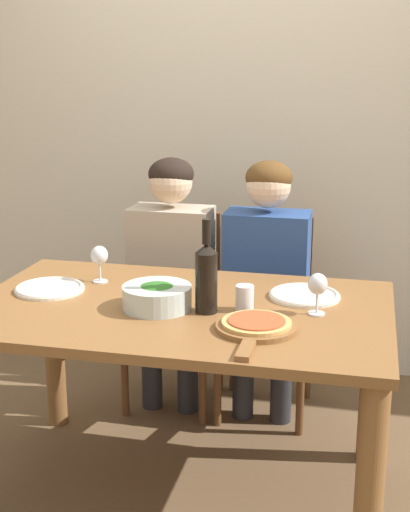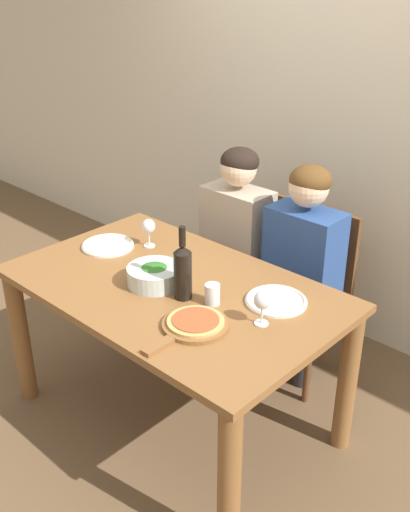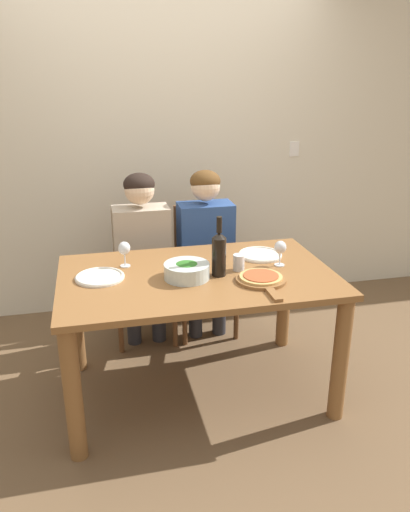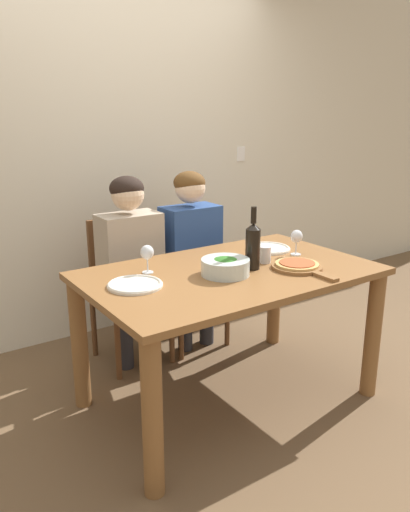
% 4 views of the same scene
% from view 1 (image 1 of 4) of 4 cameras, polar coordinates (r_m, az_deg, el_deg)
% --- Properties ---
extents(ground_plane, '(40.00, 40.00, 0.00)m').
position_cam_1_polar(ground_plane, '(2.96, -1.94, -18.30)').
color(ground_plane, brown).
extents(back_wall, '(10.00, 0.06, 2.70)m').
position_cam_1_polar(back_wall, '(3.80, 3.24, 10.87)').
color(back_wall, beige).
rests_on(back_wall, ground).
extents(dining_table, '(1.54, 0.95, 0.78)m').
position_cam_1_polar(dining_table, '(2.66, -2.06, -6.79)').
color(dining_table, brown).
rests_on(dining_table, ground).
extents(chair_left, '(0.42, 0.42, 0.93)m').
position_cam_1_polar(chair_left, '(3.52, -2.21, -3.69)').
color(chair_left, brown).
rests_on(chair_left, ground).
extents(chair_right, '(0.42, 0.42, 0.93)m').
position_cam_1_polar(chair_right, '(3.43, 5.09, -4.23)').
color(chair_right, brown).
rests_on(chair_right, ground).
extents(person_woman, '(0.47, 0.51, 1.22)m').
position_cam_1_polar(person_woman, '(3.34, -2.76, -0.46)').
color(person_woman, '#28282D').
rests_on(person_woman, ground).
extents(person_man, '(0.47, 0.51, 1.22)m').
position_cam_1_polar(person_man, '(3.25, 4.91, -0.95)').
color(person_man, '#28282D').
rests_on(person_man, ground).
extents(wine_bottle, '(0.08, 0.08, 0.34)m').
position_cam_1_polar(wine_bottle, '(2.50, 0.10, -1.62)').
color(wine_bottle, black).
rests_on(wine_bottle, dining_table).
extents(broccoli_bowl, '(0.25, 0.25, 0.09)m').
position_cam_1_polar(broccoli_bowl, '(2.58, -3.86, -3.26)').
color(broccoli_bowl, silver).
rests_on(broccoli_bowl, dining_table).
extents(dinner_plate_left, '(0.27, 0.27, 0.02)m').
position_cam_1_polar(dinner_plate_left, '(2.84, -12.32, -2.55)').
color(dinner_plate_left, silver).
rests_on(dinner_plate_left, dining_table).
extents(dinner_plate_right, '(0.27, 0.27, 0.02)m').
position_cam_1_polar(dinner_plate_right, '(2.72, 7.96, -3.12)').
color(dinner_plate_right, silver).
rests_on(dinner_plate_right, dining_table).
extents(pizza_on_board, '(0.27, 0.41, 0.04)m').
position_cam_1_polar(pizza_on_board, '(2.37, 4.11, -5.63)').
color(pizza_on_board, brown).
rests_on(pizza_on_board, dining_table).
extents(wine_glass_left, '(0.07, 0.07, 0.15)m').
position_cam_1_polar(wine_glass_left, '(2.89, -8.45, -0.09)').
color(wine_glass_left, silver).
rests_on(wine_glass_left, dining_table).
extents(wine_glass_right, '(0.07, 0.07, 0.15)m').
position_cam_1_polar(wine_glass_right, '(2.52, 8.99, -2.39)').
color(wine_glass_right, silver).
rests_on(wine_glass_right, dining_table).
extents(water_tumbler, '(0.07, 0.07, 0.09)m').
position_cam_1_polar(water_tumbler, '(2.55, 3.17, -3.40)').
color(water_tumbler, silver).
rests_on(water_tumbler, dining_table).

